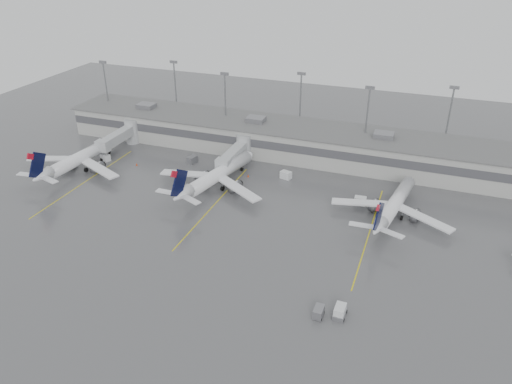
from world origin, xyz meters
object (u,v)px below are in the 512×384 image
(jet_far_left, at_px, (79,158))
(baggage_tug, at_px, (340,312))
(jet_mid_right, at_px, (394,204))
(jet_mid_left, at_px, (216,175))

(jet_far_left, height_order, baggage_tug, jet_far_left)
(jet_far_left, distance_m, jet_mid_right, 79.26)
(jet_mid_left, bearing_deg, jet_mid_right, 13.11)
(jet_mid_left, bearing_deg, baggage_tug, -30.63)
(jet_mid_right, bearing_deg, jet_far_left, -168.04)
(jet_mid_left, xyz_separation_m, jet_mid_right, (41.79, 0.62, -0.25))
(jet_mid_left, distance_m, jet_mid_right, 41.80)
(jet_far_left, relative_size, jet_mid_left, 1.01)
(jet_mid_right, relative_size, baggage_tug, 9.66)
(jet_far_left, distance_m, baggage_tug, 81.43)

